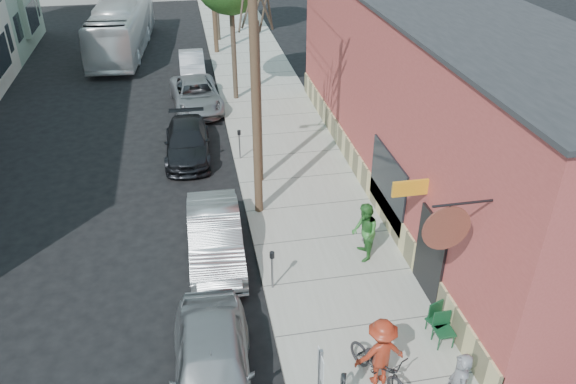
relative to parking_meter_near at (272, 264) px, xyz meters
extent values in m
plane|color=black|center=(-2.25, 0.08, -0.98)|extent=(120.00, 120.00, 0.00)
cube|color=#A9A99C|center=(2.00, 11.08, -0.91)|extent=(4.50, 58.00, 0.15)
cube|color=#AF4441|center=(6.75, 5.08, 2.27)|extent=(5.00, 20.00, 6.50)
cube|color=#2B2B2D|center=(6.75, 5.08, 5.57)|extent=(5.20, 20.20, 0.12)
cube|color=#DBC989|center=(4.23, 5.08, -0.43)|extent=(0.10, 20.00, 1.10)
cube|color=black|center=(4.22, -0.92, 0.32)|extent=(0.10, 1.60, 2.60)
cube|color=black|center=(4.22, 2.58, 0.62)|extent=(0.08, 3.00, 2.20)
cylinder|color=brown|center=(3.30, -3.12, 2.92)|extent=(1.10, 0.06, 1.10)
cube|color=orange|center=(3.75, -0.12, 2.12)|extent=(1.00, 0.08, 0.45)
cube|color=silver|center=(0.10, -5.11, 1.57)|extent=(0.02, 0.45, 0.60)
cylinder|color=slate|center=(0.00, 0.00, -0.28)|extent=(0.06, 0.06, 1.10)
cylinder|color=black|center=(0.00, 0.00, 0.32)|extent=(0.14, 0.14, 0.18)
cylinder|color=slate|center=(0.00, 8.04, -0.28)|extent=(0.06, 0.06, 1.10)
cylinder|color=black|center=(0.00, 8.04, 0.32)|extent=(0.14, 0.14, 0.18)
cylinder|color=#503A28|center=(0.20, 4.08, 4.17)|extent=(0.28, 0.28, 10.00)
cylinder|color=#44392C|center=(0.55, 6.19, 2.15)|extent=(0.24, 0.24, 5.96)
cylinder|color=#44392C|center=(0.55, 14.68, 1.94)|extent=(0.24, 0.24, 5.55)
imported|color=#327B31|center=(2.93, 0.85, 0.11)|extent=(0.82, 0.99, 1.88)
imported|color=maroon|center=(1.88, -3.73, 0.09)|extent=(1.23, 0.76, 1.84)
imported|color=black|center=(1.88, -3.73, -0.33)|extent=(1.41, 2.03, 1.01)
imported|color=#929599|center=(-1.90, -3.16, -0.20)|extent=(2.03, 4.68, 1.57)
imported|color=#A2A6A9|center=(-1.45, 1.92, -0.23)|extent=(1.68, 4.59, 1.50)
imported|color=black|center=(-2.05, 8.94, -0.34)|extent=(1.94, 4.48, 1.28)
imported|color=gray|center=(-1.45, 14.07, -0.31)|extent=(2.61, 4.99, 1.34)
imported|color=#B6B7BE|center=(-1.45, 18.92, -0.34)|extent=(1.36, 3.89, 1.28)
imported|color=white|center=(-5.47, 24.25, 0.57)|extent=(3.57, 11.35, 3.11)
camera|label=1|loc=(-1.86, -12.16, 9.78)|focal=35.00mm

